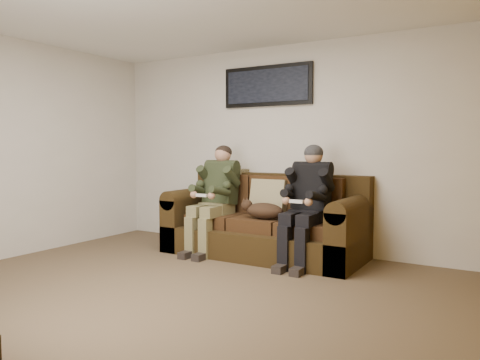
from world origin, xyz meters
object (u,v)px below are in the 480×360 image
Objects in this scene: sofa at (267,224)px; cat at (263,210)px; person_right at (307,196)px; person_left at (216,191)px; framed_poster at (267,86)px.

cat is (0.09, -0.27, 0.21)m from sofa.
sofa is 0.35m from cat.
person_left is at bearing -179.98° from person_right.
framed_poster is (-0.20, 0.38, 1.73)m from sofa.
sofa is at bearing 108.90° from cat.
cat is (0.71, -0.06, -0.18)m from person_left.
person_right is 0.56m from cat.
framed_poster is at bearing 114.23° from cat.
person_right is at bearing -35.45° from framed_poster.
sofa is at bearing 18.04° from person_left.
person_left is 1.07× the size of framed_poster.
cat is 1.68m from framed_poster.
person_left is (-0.62, -0.20, 0.39)m from sofa.
cat is at bearing -5.23° from person_left.
sofa is 1.79× the size of person_left.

